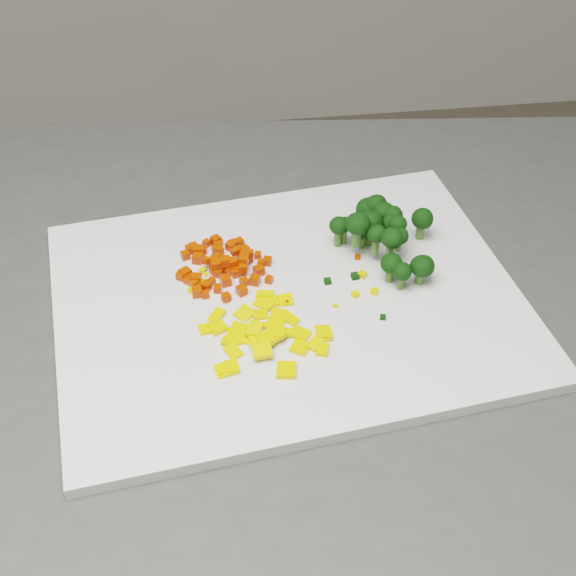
{
  "coord_description": "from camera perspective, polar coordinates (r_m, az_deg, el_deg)",
  "views": [
    {
      "loc": [
        0.23,
        -0.48,
        1.41
      ],
      "look_at": [
        0.3,
        0.07,
        0.92
      ],
      "focal_mm": 50.0,
      "sensor_mm": 36.0,
      "label": 1
    }
  ],
  "objects": [
    {
      "name": "counter_block",
      "position": [
        1.11,
        -3.09,
        -18.29
      ],
      "size": [
        1.02,
        0.77,
        0.9
      ],
      "primitive_type": "cube",
      "rotation": [
        0.0,
        0.0,
        -0.1
      ],
      "color": "#41413E",
      "rests_on": "ground"
    },
    {
      "name": "cutting_board",
      "position": [
        0.75,
        0.0,
        -0.9
      ],
      "size": [
        0.46,
        0.38,
        0.01
      ],
      "primitive_type": "cube",
      "rotation": [
        0.0,
        0.0,
        0.13
      ],
      "color": "white",
      "rests_on": "counter_block"
    },
    {
      "name": "carrot_pile",
      "position": [
        0.77,
        -4.4,
        2.07
      ],
      "size": [
        0.09,
        0.09,
        0.03
      ],
      "primitive_type": null,
      "color": "red",
      "rests_on": "cutting_board"
    },
    {
      "name": "pepper_pile",
      "position": [
        0.7,
        -1.64,
        -3.07
      ],
      "size": [
        0.11,
        0.11,
        0.02
      ],
      "primitive_type": null,
      "color": "yellow",
      "rests_on": "cutting_board"
    },
    {
      "name": "broccoli_pile",
      "position": [
        0.78,
        6.49,
        3.7
      ],
      "size": [
        0.11,
        0.11,
        0.05
      ],
      "primitive_type": null,
      "color": "black",
      "rests_on": "cutting_board"
    },
    {
      "name": "carrot_cube_0",
      "position": [
        0.76,
        -6.71,
        0.25
      ],
      "size": [
        0.01,
        0.01,
        0.01
      ],
      "primitive_type": "cube",
      "rotation": [
        0.0,
        0.0,
        2.19
      ],
      "color": "red",
      "rests_on": "carrot_pile"
    },
    {
      "name": "carrot_cube_1",
      "position": [
        0.75,
        -6.29,
        0.13
      ],
      "size": [
        0.01,
        0.01,
        0.01
      ],
      "primitive_type": "cube",
      "rotation": [
        0.0,
        0.0,
        1.64
      ],
      "color": "red",
      "rests_on": "carrot_pile"
    },
    {
      "name": "carrot_cube_2",
      "position": [
        0.76,
        -4.45,
        0.51
      ],
      "size": [
        0.01,
        0.01,
        0.01
      ],
      "primitive_type": "cube",
      "rotation": [
        0.0,
        0.0,
        0.25
      ],
      "color": "red",
      "rests_on": "carrot_pile"
    },
    {
      "name": "carrot_cube_3",
      "position": [
        0.74,
        -5.92,
        -0.47
      ],
      "size": [
        0.01,
        0.01,
        0.01
      ],
      "primitive_type": "cube",
      "rotation": [
        0.0,
        0.0,
        0.21
      ],
      "color": "red",
      "rests_on": "carrot_pile"
    },
    {
      "name": "carrot_cube_4",
      "position": [
        0.77,
        -7.29,
        1.03
      ],
      "size": [
        0.01,
        0.01,
        0.01
      ],
      "primitive_type": "cube",
      "rotation": [
        0.0,
        0.0,
        2.16
      ],
      "color": "red",
      "rests_on": "carrot_pile"
    },
    {
      "name": "carrot_cube_5",
      "position": [
        0.8,
        -3.49,
        3.25
      ],
      "size": [
        0.01,
        0.01,
        0.01
      ],
      "primitive_type": "cube",
      "rotation": [
        0.0,
        0.0,
        2.05
      ],
      "color": "red",
      "rests_on": "carrot_pile"
    },
    {
      "name": "carrot_cube_6",
      "position": [
        0.78,
        -4.3,
        1.98
      ],
      "size": [
        0.01,
        0.01,
        0.01
      ],
      "primitive_type": "cube",
      "rotation": [
        0.0,
        0.0,
        0.64
      ],
      "color": "red",
      "rests_on": "carrot_pile"
    },
    {
      "name": "carrot_cube_7",
      "position": [
        0.76,
        -4.5,
        1.89
      ],
      "size": [
        0.01,
        0.01,
        0.01
      ],
      "primitive_type": "cube",
      "rotation": [
        0.0,
        0.0,
        0.06
      ],
      "color": "red",
      "rests_on": "carrot_pile"
    },
    {
      "name": "carrot_cube_8",
      "position": [
        0.79,
        -3.38,
        2.64
      ],
      "size": [
        0.01,
        0.01,
        0.01
      ],
      "primitive_type": "cube",
      "rotation": [
        0.0,
        0.0,
        0.09
      ],
      "color": "red",
      "rests_on": "carrot_pile"
    },
    {
      "name": "carrot_cube_9",
      "position": [
        0.79,
        -2.16,
        2.35
      ],
      "size": [
        0.01,
        0.01,
        0.01
      ],
      "primitive_type": "cube",
      "rotation": [
        0.0,
        0.0,
        2.94
      ],
      "color": "red",
      "rests_on": "carrot_pile"
    },
    {
      "name": "carrot_cube_10",
      "position": [
        0.75,
        -5.84,
        0.12
      ],
      "size": [
        0.01,
        0.01,
        0.01
      ],
      "primitive_type": "cube",
      "rotation": [
        0.0,
        0.0,
        2.51
      ],
      "color": "red",
      "rests_on": "carrot_pile"
    },
    {
      "name": "carrot_cube_11",
      "position": [
        0.75,
        -3.13,
        0.45
      ],
      "size": [
        0.01,
        0.01,
        0.01
      ],
      "primitive_type": "cube",
      "rotation": [
        0.0,
        0.0,
        2.07
      ],
      "color": "red",
      "rests_on": "carrot_pile"
    },
    {
      "name": "carrot_cube_12",
      "position": [
        0.77,
        -5.01,
        1.08
      ],
      "size": [
        0.01,
        0.01,
        0.01
      ],
      "primitive_type": "cube",
      "rotation": [
        0.0,
        0.0,
        2.52
      ],
      "color": "red",
      "rests_on": "carrot_pile"
    },
    {
      "name": "carrot_cube_13",
      "position": [
        0.78,
        -5.06,
        2.26
      ],
      "size": [
        0.01,
        0.01,
        0.01
      ],
      "primitive_type": "cube",
      "rotation": [
        0.0,
        0.0,
        2.34
      ],
      "color": "red",
      "rests_on": "carrot_pile"
    },
    {
      "name": "carrot_cube_14",
      "position": [
        0.8,
        -4.87,
        3.22
      ],
      "size": [
        0.01,
        0.01,
        0.01
      ],
      "primitive_type": "cube",
      "rotation": [
        0.0,
        0.0,
        2.77
      ],
      "color": "red",
      "rests_on": "carrot_pile"
    },
    {
      "name": "carrot_cube_15",
      "position": [
        0.79,
        -6.44,
        2.65
      ],
      "size": [
        0.01,
        0.01,
        0.01
      ],
      "primitive_type": "cube",
      "rotation": [
        0.0,
        0.0,
        3.06
      ],
      "color": "red",
      "rests_on": "carrot_pile"
    },
    {
      "name": "carrot_cube_16",
      "position": [
        0.78,
        -4.68,
        1.97
      ],
      "size": [
        0.01,
        0.01,
        0.01
      ],
      "primitive_type": "cube",
      "rotation": [
        0.0,
        0.0,
        0.42
      ],
      "color": "red",
      "rests_on": "carrot_pile"
    },
    {
      "name": "carrot_cube_17",
      "position": [
        0.8,
        -7.03,
        2.73
      ],
      "size": [
        0.01,
        0.01,
        0.01
      ],
      "primitive_type": "cube",
      "rotation": [
        0.0,
        0.0,
        0.07
      ],
      "color": "red",
      "rests_on": "carrot_pile"
    },
    {
      "name": "carrot_cube_18",
      "position": [
        0.78,
        -5.35,
        1.8
      ],
      "size": [
        0.01,
        0.01,
        0.01
      ],
      "primitive_type": "cube",
      "rotation": [
        0.0,
        0.0,
        0.65
      ],
      "color": "red",
      "rests_on": "carrot_pile"
    },
    {
      "name": "carrot_cube_19",
      "position": [
        0.79,
        -6.26,
        2.22
      ],
      "size": [
        0.01,
        0.01,
        0.01
      ],
      "primitive_type": "cube",
      "rotation": [
        0.0,
        0.0,
        0.29
      ],
      "color": "red",
      "rests_on": "carrot_pile"
    },
    {
      "name": "carrot_cube_20",
      "position": [
        0.77,
        -4.13,
        1.47
      ],
      "size": [
        0.01,
        0.01,
        0.01
      ],
      "primitive_type": "cube",
      "rotation": [
        0.0,
        0.0,
        2.25
      ],
      "color": "red",
      "rests_on": "carrot_pile"
    },
    {
      "name": "carrot_cube_21",
      "position": [
        0.78,
        -4.75,
        1.72
      ],
      "size": [
        0.01,
        0.01,
        0.01
      ],
      "primitive_type": "cube",
      "rotation": [
        0.0,
        0.0,
        2.47
      ],
      "color": "red",
      "rests_on": "carrot_pile"
    },
    {
      "name": "carrot_cube_22",
      "position": [
        0.77,
        -4.45,
        1.26
      ],
      "size": [
        0.01,
        0.01,
        0.01
      ],
      "primitive_type": "cube",
      "rotation": [
        0.0,
        0.0,
        0.69
      ],
      "color": "red",
      "rests_on": "carrot_pile"
    },
    {
      "name": "carrot_cube_23",
      "position": [
        0.78,
        -3.85,
        2.56
      ],
      "size": [
        0.01,
        0.01,
        0.01
      ],
      "primitive_type": "cube",
      "rotation": [
        0.0,
        0.0,
        0.44
      ],
      "color": "red",
      "rests_on": "carrot_pile"
    },
    {
      "name": "carrot_cube_24",
      "position": [
        0.76,
        -7.14,
        0.56
      ],
      "size": [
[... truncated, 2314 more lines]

